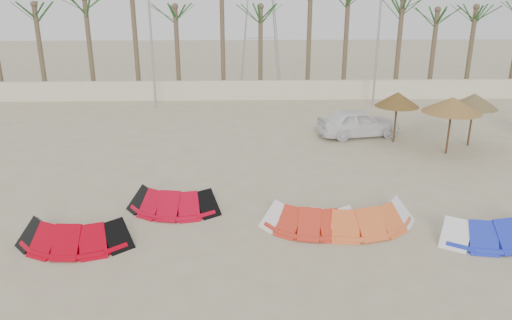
{
  "coord_description": "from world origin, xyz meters",
  "views": [
    {
      "loc": [
        -0.52,
        -11.42,
        7.48
      ],
      "look_at": [
        0.0,
        6.0,
        1.3
      ],
      "focal_mm": 35.0,
      "sensor_mm": 36.0,
      "label": 1
    }
  ],
  "objects_px": {
    "parasol_mid": "(452,105)",
    "kite_red_right": "(309,214)",
    "kite_red_left": "(76,229)",
    "car": "(358,123)",
    "kite_blue": "(492,223)",
    "kite_red_mid": "(174,197)",
    "kite_orange": "(359,212)",
    "parasol_right": "(474,101)",
    "parasol_left": "(397,99)"
  },
  "relations": [
    {
      "from": "parasol_mid",
      "to": "kite_red_right",
      "type": "bearing_deg",
      "value": -135.81
    },
    {
      "from": "kite_red_left",
      "to": "car",
      "type": "height_order",
      "value": "car"
    },
    {
      "from": "kite_blue",
      "to": "parasol_mid",
      "type": "relative_size",
      "value": 1.4
    },
    {
      "from": "kite_red_left",
      "to": "kite_red_right",
      "type": "height_order",
      "value": "same"
    },
    {
      "from": "kite_red_mid",
      "to": "kite_blue",
      "type": "relative_size",
      "value": 0.89
    },
    {
      "from": "kite_orange",
      "to": "parasol_mid",
      "type": "distance_m",
      "value": 9.25
    },
    {
      "from": "kite_red_right",
      "to": "parasol_mid",
      "type": "relative_size",
      "value": 1.24
    },
    {
      "from": "kite_orange",
      "to": "kite_red_mid",
      "type": "bearing_deg",
      "value": 167.33
    },
    {
      "from": "kite_red_right",
      "to": "parasol_mid",
      "type": "height_order",
      "value": "parasol_mid"
    },
    {
      "from": "kite_orange",
      "to": "kite_red_left",
      "type": "bearing_deg",
      "value": -174.01
    },
    {
      "from": "kite_red_mid",
      "to": "kite_orange",
      "type": "xyz_separation_m",
      "value": [
        6.22,
        -1.4,
        0.0
      ]
    },
    {
      "from": "parasol_right",
      "to": "car",
      "type": "bearing_deg",
      "value": 161.32
    },
    {
      "from": "kite_red_mid",
      "to": "parasol_left",
      "type": "xyz_separation_m",
      "value": [
        9.98,
        7.5,
        1.75
      ]
    },
    {
      "from": "kite_red_right",
      "to": "parasol_right",
      "type": "distance_m",
      "value": 12.33
    },
    {
      "from": "parasol_mid",
      "to": "car",
      "type": "xyz_separation_m",
      "value": [
        -3.51,
        2.9,
        -1.6
      ]
    },
    {
      "from": "kite_orange",
      "to": "car",
      "type": "xyz_separation_m",
      "value": [
        2.18,
        9.94,
        0.3
      ]
    },
    {
      "from": "parasol_right",
      "to": "car",
      "type": "distance_m",
      "value": 5.54
    },
    {
      "from": "parasol_left",
      "to": "parasol_mid",
      "type": "xyz_separation_m",
      "value": [
        1.93,
        -1.85,
        0.15
      ]
    },
    {
      "from": "parasol_left",
      "to": "parasol_right",
      "type": "height_order",
      "value": "parasol_right"
    },
    {
      "from": "kite_red_left",
      "to": "parasol_left",
      "type": "distance_m",
      "value": 16.11
    },
    {
      "from": "parasol_left",
      "to": "parasol_right",
      "type": "distance_m",
      "value": 3.54
    },
    {
      "from": "kite_red_left",
      "to": "parasol_right",
      "type": "distance_m",
      "value": 18.63
    },
    {
      "from": "kite_red_left",
      "to": "parasol_right",
      "type": "xyz_separation_m",
      "value": [
        16.12,
        9.17,
        1.81
      ]
    },
    {
      "from": "kite_red_left",
      "to": "car",
      "type": "xyz_separation_m",
      "value": [
        11.07,
        10.88,
        0.3
      ]
    },
    {
      "from": "kite_orange",
      "to": "car",
      "type": "height_order",
      "value": "car"
    },
    {
      "from": "kite_red_right",
      "to": "car",
      "type": "height_order",
      "value": "car"
    },
    {
      "from": "parasol_mid",
      "to": "parasol_left",
      "type": "bearing_deg",
      "value": 136.08
    },
    {
      "from": "parasol_left",
      "to": "kite_red_left",
      "type": "bearing_deg",
      "value": -142.14
    },
    {
      "from": "kite_red_left",
      "to": "parasol_left",
      "type": "relative_size",
      "value": 1.36
    },
    {
      "from": "kite_red_mid",
      "to": "parasol_left",
      "type": "relative_size",
      "value": 1.32
    },
    {
      "from": "parasol_left",
      "to": "kite_blue",
      "type": "bearing_deg",
      "value": -88.93
    },
    {
      "from": "kite_orange",
      "to": "kite_blue",
      "type": "height_order",
      "value": "same"
    },
    {
      "from": "kite_red_right",
      "to": "car",
      "type": "bearing_deg",
      "value": 69.06
    },
    {
      "from": "kite_orange",
      "to": "parasol_right",
      "type": "height_order",
      "value": "parasol_right"
    },
    {
      "from": "parasol_right",
      "to": "kite_orange",
      "type": "bearing_deg",
      "value": -131.32
    },
    {
      "from": "parasol_left",
      "to": "parasol_mid",
      "type": "distance_m",
      "value": 2.68
    },
    {
      "from": "parasol_left",
      "to": "parasol_right",
      "type": "bearing_deg",
      "value": -10.79
    },
    {
      "from": "parasol_left",
      "to": "car",
      "type": "distance_m",
      "value": 2.39
    },
    {
      "from": "kite_red_left",
      "to": "kite_red_mid",
      "type": "xyz_separation_m",
      "value": [
        2.66,
        2.33,
        -0.0
      ]
    },
    {
      "from": "kite_orange",
      "to": "parasol_mid",
      "type": "relative_size",
      "value": 1.48
    },
    {
      "from": "kite_red_left",
      "to": "car",
      "type": "bearing_deg",
      "value": 44.51
    },
    {
      "from": "parasol_mid",
      "to": "parasol_right",
      "type": "xyz_separation_m",
      "value": [
        1.55,
        1.19,
        -0.09
      ]
    },
    {
      "from": "kite_blue",
      "to": "parasol_left",
      "type": "xyz_separation_m",
      "value": [
        -0.18,
        9.82,
        1.75
      ]
    },
    {
      "from": "kite_red_mid",
      "to": "parasol_left",
      "type": "bearing_deg",
      "value": 36.91
    },
    {
      "from": "kite_red_right",
      "to": "car",
      "type": "xyz_separation_m",
      "value": [
        3.84,
        10.05,
        0.3
      ]
    },
    {
      "from": "kite_red_mid",
      "to": "parasol_left",
      "type": "distance_m",
      "value": 12.61
    },
    {
      "from": "kite_orange",
      "to": "parasol_left",
      "type": "relative_size",
      "value": 1.56
    },
    {
      "from": "kite_red_left",
      "to": "kite_orange",
      "type": "height_order",
      "value": "same"
    },
    {
      "from": "parasol_right",
      "to": "car",
      "type": "relative_size",
      "value": 0.61
    },
    {
      "from": "kite_red_mid",
      "to": "parasol_mid",
      "type": "distance_m",
      "value": 13.32
    }
  ]
}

